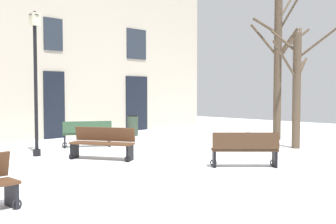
# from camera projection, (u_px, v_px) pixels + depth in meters

# --- Properties ---
(ground_plane) EXTENTS (29.44, 29.44, 0.00)m
(ground_plane) POSITION_uv_depth(u_px,v_px,m) (213.00, 164.00, 10.70)
(ground_plane) COLOR white
(building_facade) EXTENTS (18.40, 0.60, 8.37)m
(building_facade) POSITION_uv_depth(u_px,v_px,m) (43.00, 29.00, 15.97)
(building_facade) COLOR #BCB29E
(building_facade) RESTS_ON ground
(tree_near_facade) EXTENTS (2.19, 2.00, 5.61)m
(tree_near_facade) POSITION_uv_depth(u_px,v_px,m) (278.00, 64.00, 15.79)
(tree_near_facade) COLOR #4C3D2D
(tree_near_facade) RESTS_ON ground
(tree_center) EXTENTS (2.75, 2.62, 4.11)m
(tree_center) POSITION_uv_depth(u_px,v_px,m) (296.00, 82.00, 13.51)
(tree_center) COLOR #4C3D2D
(tree_center) RESTS_ON ground
(streetlamp) EXTENTS (0.30, 0.30, 4.15)m
(streetlamp) POSITION_uv_depth(u_px,v_px,m) (35.00, 68.00, 11.83)
(streetlamp) COLOR black
(streetlamp) RESTS_ON ground
(litter_bin) EXTENTS (0.46, 0.46, 0.85)m
(litter_bin) POSITION_uv_depth(u_px,v_px,m) (133.00, 125.00, 17.18)
(litter_bin) COLOR #2D3D2D
(litter_bin) RESTS_ON ground
(bench_far_corner) EXTENTS (1.23, 1.80, 0.88)m
(bench_far_corner) POSITION_uv_depth(u_px,v_px,m) (103.00, 143.00, 11.37)
(bench_far_corner) COLOR #51331E
(bench_far_corner) RESTS_ON ground
(bench_by_litter_bin) EXTENTS (1.56, 1.25, 0.88)m
(bench_by_litter_bin) POSITION_uv_depth(u_px,v_px,m) (87.00, 134.00, 13.75)
(bench_by_litter_bin) COLOR #2D4C33
(bench_by_litter_bin) RESTS_ON ground
(bench_back_to_back_left) EXTENTS (1.40, 1.48, 0.88)m
(bench_back_to_back_left) POSITION_uv_depth(u_px,v_px,m) (245.00, 149.00, 10.20)
(bench_back_to_back_left) COLOR #3D2819
(bench_back_to_back_left) RESTS_ON ground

